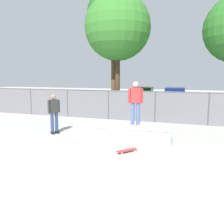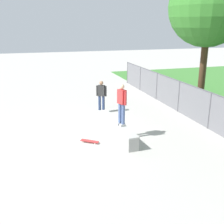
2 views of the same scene
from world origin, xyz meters
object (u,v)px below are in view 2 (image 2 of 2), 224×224
(concrete_ledge, at_px, (116,128))
(skateboard, at_px, (90,141))
(skateboarder, at_px, (122,103))
(bystander, at_px, (101,95))
(tree_near_right, at_px, (208,7))

(concrete_ledge, relative_size, skateboard, 5.14)
(skateboarder, bearing_deg, bystander, 178.22)
(concrete_ledge, height_order, skateboard, concrete_ledge)
(tree_near_right, height_order, bystander, tree_near_right)
(skateboard, bearing_deg, concrete_ledge, 112.06)
(skateboard, xyz_separation_m, bystander, (-3.91, 1.55, 0.94))
(tree_near_right, bearing_deg, skateboard, -69.38)
(skateboard, bearing_deg, skateboarder, 92.66)
(tree_near_right, distance_m, bystander, 7.30)
(skateboarder, height_order, skateboard, skateboarder)
(concrete_ledge, relative_size, tree_near_right, 0.51)
(skateboard, bearing_deg, tree_near_right, 110.62)
(concrete_ledge, bearing_deg, skateboard, -67.94)
(skateboarder, distance_m, skateboard, 2.10)
(concrete_ledge, distance_m, skateboarder, 1.39)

